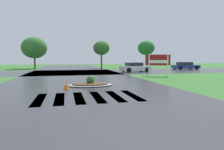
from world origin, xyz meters
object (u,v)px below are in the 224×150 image
at_px(traffic_cone, 66,85).
at_px(car_silver_hatch, 135,67).
at_px(median_island, 90,84).
at_px(estate_billboard, 158,61).
at_px(car_blue_compact, 185,66).

bearing_deg(traffic_cone, car_silver_hatch, 55.21).
bearing_deg(car_silver_hatch, traffic_cone, -132.07).
relative_size(median_island, car_silver_hatch, 0.70).
bearing_deg(traffic_cone, median_island, 34.74).
height_order(estate_billboard, median_island, estate_billboard).
height_order(estate_billboard, car_silver_hatch, estate_billboard).
bearing_deg(estate_billboard, traffic_cone, 56.96).
height_order(estate_billboard, traffic_cone, estate_billboard).
xyz_separation_m(car_blue_compact, traffic_cone, (-20.05, -17.39, -0.35)).
distance_m(car_blue_compact, car_silver_hatch, 11.18).
xyz_separation_m(estate_billboard, traffic_cone, (-9.57, -6.75, -1.34)).
height_order(median_island, car_silver_hatch, car_silver_hatch).
relative_size(estate_billboard, car_silver_hatch, 0.54).
height_order(median_island, car_blue_compact, car_blue_compact).
xyz_separation_m(estate_billboard, car_silver_hatch, (-0.06, 6.92, -0.96)).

